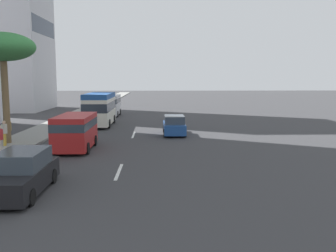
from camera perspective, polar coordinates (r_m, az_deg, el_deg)
The scene contains 13 objects.
ground_plane at distance 35.87m, azimuth -4.79°, elevation -0.02°, with size 198.00×198.00×0.00m, color #38383A.
sidewalk_right at distance 37.13m, azimuth -17.08°, elevation 0.04°, with size 162.00×3.18×0.15m, color gray.
lane_stripe_mid at distance 18.72m, azimuth -7.58°, elevation -6.97°, with size 3.20×0.16×0.01m, color silver.
lane_stripe_far at distance 30.38m, azimuth -5.33°, elevation -1.37°, with size 3.20×0.16×0.01m, color silver.
minibus_lead at distance 36.57m, azimuth -10.45°, elevation 2.74°, with size 6.78×2.44×3.15m.
van_second at distance 45.76m, azimuth -8.84°, elevation 3.35°, with size 5.10×2.14×2.54m.
car_third at distance 16.17m, azimuth -21.65°, elevation -6.81°, with size 4.71×1.93×1.72m.
car_fourth at distance 30.37m, azimuth 0.96°, elevation 0.07°, with size 4.22×1.80×1.58m.
van_fifth at distance 24.61m, azimuth -14.07°, elevation -0.59°, with size 4.79×2.21×2.27m.
pedestrian_near_lamp at distance 28.42m, azimuth -23.29°, elevation -0.44°, with size 0.34×0.38×1.63m.
pedestrian_mid_block at distance 26.84m, azimuth -23.88°, elevation -0.85°, with size 0.38×0.33×1.67m.
pedestrian_by_tree at distance 24.04m, azimuth -24.45°, elevation -1.71°, with size 0.37×0.31×1.71m.
palm_tree at distance 27.79m, azimuth -24.08°, elevation 10.83°, with size 4.30×4.30×7.53m.
Camera 1 is at (-4.02, -1.89, 4.64)m, focal length 39.61 mm.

